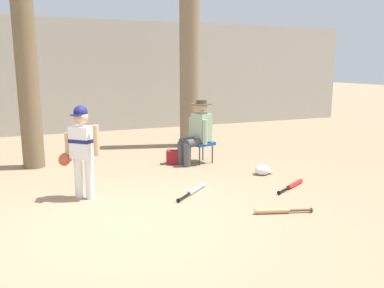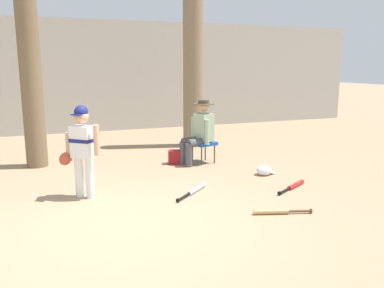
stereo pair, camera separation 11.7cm
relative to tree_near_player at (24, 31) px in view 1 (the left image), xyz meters
The scene contains 12 objects.
ground_plane 4.18m from the tree_near_player, 73.83° to the right, with size 60.00×60.00×0.00m, color #937A5B.
concrete_back_wall 3.98m from the tree_near_player, 75.81° to the left, with size 18.00×0.36×3.06m, color #ADA89E.
tree_near_player is the anchor object (origin of this frame).
tree_behind_spectator 3.53m from the tree_near_player, 13.04° to the left, with size 0.61×0.61×4.20m.
young_ballplayer 2.78m from the tree_near_player, 73.76° to the right, with size 0.58×0.43×1.31m.
folding_stool 3.71m from the tree_near_player, 15.88° to the right, with size 0.48×0.48×0.41m.
seated_spectator 3.49m from the tree_near_player, 16.79° to the right, with size 0.68×0.54×1.20m.
handbag_beside_stool 3.46m from the tree_near_player, 17.04° to the right, with size 0.34×0.18×0.26m, color maroon.
bat_wood_tan 5.18m from the tree_near_player, 52.62° to the right, with size 0.72×0.28×0.07m.
bat_red_barrel 5.19m from the tree_near_player, 37.61° to the right, with size 0.71×0.44×0.07m.
bat_aluminum_silver 4.06m from the tree_near_player, 48.99° to the right, with size 0.66×0.60×0.07m.
batting_helmet_white 4.75m from the tree_near_player, 29.20° to the right, with size 0.31×0.24×0.18m.
Camera 1 is at (-0.93, -4.37, 1.84)m, focal length 37.19 mm.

